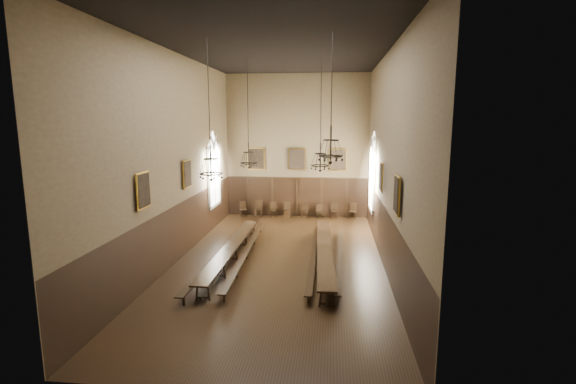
% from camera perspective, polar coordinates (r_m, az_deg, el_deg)
% --- Properties ---
extents(floor, '(9.00, 18.00, 0.02)m').
position_cam_1_polar(floor, '(18.55, -1.19, -9.56)').
color(floor, black).
rests_on(floor, ground).
extents(ceiling, '(9.00, 18.00, 0.02)m').
position_cam_1_polar(ceiling, '(17.73, -1.30, 19.12)').
color(ceiling, black).
rests_on(ceiling, ground).
extents(wall_back, '(9.00, 0.02, 9.00)m').
position_cam_1_polar(wall_back, '(26.51, 1.23, 6.26)').
color(wall_back, '#766448').
rests_on(wall_back, ground).
extents(wall_front, '(9.00, 0.02, 9.00)m').
position_cam_1_polar(wall_front, '(8.79, -8.69, -1.05)').
color(wall_front, '#766448').
rests_on(wall_front, ground).
extents(wall_left, '(0.02, 18.00, 9.00)m').
position_cam_1_polar(wall_left, '(18.69, -15.14, 4.43)').
color(wall_left, '#766448').
rests_on(wall_left, ground).
extents(wall_right, '(0.02, 18.00, 9.00)m').
position_cam_1_polar(wall_right, '(17.59, 13.53, 4.18)').
color(wall_right, '#766448').
rests_on(wall_right, ground).
extents(wainscot_panelling, '(9.00, 18.00, 2.50)m').
position_cam_1_polar(wainscot_panelling, '(18.17, -1.21, -5.81)').
color(wainscot_panelling, black).
rests_on(wainscot_panelling, floor).
extents(table_left, '(0.69, 9.18, 0.72)m').
position_cam_1_polar(table_left, '(18.71, -7.68, -8.28)').
color(table_left, black).
rests_on(table_left, floor).
extents(table_right, '(1.00, 9.41, 0.73)m').
position_cam_1_polar(table_right, '(18.26, 5.02, -8.67)').
color(table_right, black).
rests_on(table_right, floor).
extents(bench_left_outer, '(0.66, 10.64, 0.48)m').
position_cam_1_polar(bench_left_outer, '(19.11, -8.59, -8.09)').
color(bench_left_outer, black).
rests_on(bench_left_outer, floor).
extents(bench_left_inner, '(0.60, 9.72, 0.44)m').
position_cam_1_polar(bench_left_inner, '(18.89, -5.69, -8.32)').
color(bench_left_inner, black).
rests_on(bench_left_inner, floor).
extents(bench_right_inner, '(0.28, 9.09, 0.41)m').
position_cam_1_polar(bench_right_inner, '(18.47, 3.54, -8.78)').
color(bench_right_inner, black).
rests_on(bench_right_inner, floor).
extents(bench_right_outer, '(0.54, 9.05, 0.41)m').
position_cam_1_polar(bench_right_outer, '(18.57, 7.09, -8.73)').
color(bench_right_outer, black).
rests_on(bench_right_outer, floor).
extents(chair_0, '(0.54, 0.54, 0.96)m').
position_cam_1_polar(chair_0, '(27.07, -6.13, -2.73)').
color(chair_0, black).
rests_on(chair_0, floor).
extents(chair_1, '(0.47, 0.47, 1.04)m').
position_cam_1_polar(chair_1, '(26.96, -4.04, -2.70)').
color(chair_1, black).
rests_on(chair_1, floor).
extents(chair_2, '(0.47, 0.47, 0.94)m').
position_cam_1_polar(chair_2, '(26.80, -2.02, -2.83)').
color(chair_2, black).
rests_on(chair_2, floor).
extents(chair_3, '(0.44, 0.44, 0.93)m').
position_cam_1_polar(chair_3, '(26.75, -0.12, -2.85)').
color(chair_3, black).
rests_on(chair_3, floor).
extents(chair_4, '(0.42, 0.42, 0.89)m').
position_cam_1_polar(chair_4, '(26.67, 2.29, -2.92)').
color(chair_4, black).
rests_on(chair_4, floor).
extents(chair_5, '(0.46, 0.46, 0.87)m').
position_cam_1_polar(chair_5, '(26.51, 4.37, -3.04)').
color(chair_5, black).
rests_on(chair_5, floor).
extents(chair_6, '(0.43, 0.43, 0.96)m').
position_cam_1_polar(chair_6, '(26.59, 6.34, -2.97)').
color(chair_6, black).
rests_on(chair_6, floor).
extents(chair_7, '(0.53, 0.53, 0.97)m').
position_cam_1_polar(chair_7, '(26.61, 8.81, -3.01)').
color(chair_7, black).
rests_on(chair_7, floor).
extents(chandelier_back_left, '(0.80, 0.80, 5.03)m').
position_cam_1_polar(chandelier_back_left, '(20.01, -5.42, 4.96)').
color(chandelier_back_left, black).
rests_on(chandelier_back_left, ceiling).
extents(chandelier_back_right, '(0.88, 0.88, 5.14)m').
position_cam_1_polar(chandelier_back_right, '(19.77, 4.44, 4.57)').
color(chandelier_back_right, black).
rests_on(chandelier_back_right, ceiling).
extents(chandelier_front_left, '(0.85, 0.85, 4.96)m').
position_cam_1_polar(chandelier_front_left, '(15.59, -10.51, 3.67)').
color(chandelier_front_left, black).
rests_on(chandelier_front_left, ceiling).
extents(chandelier_front_right, '(0.84, 0.84, 4.23)m').
position_cam_1_polar(chandelier_front_right, '(14.43, 5.86, 6.03)').
color(chandelier_front_right, black).
rests_on(chandelier_front_right, ceiling).
extents(portrait_back_0, '(1.10, 0.12, 1.40)m').
position_cam_1_polar(portrait_back_0, '(26.79, -4.36, 4.55)').
color(portrait_back_0, gold).
rests_on(portrait_back_0, wall_back).
extents(portrait_back_1, '(1.10, 0.12, 1.40)m').
position_cam_1_polar(portrait_back_1, '(26.45, 1.20, 4.51)').
color(portrait_back_1, gold).
rests_on(portrait_back_1, wall_back).
extents(portrait_back_2, '(1.10, 0.12, 1.40)m').
position_cam_1_polar(portrait_back_2, '(26.36, 6.86, 4.42)').
color(portrait_back_2, gold).
rests_on(portrait_back_2, wall_back).
extents(portrait_left_0, '(0.12, 1.00, 1.30)m').
position_cam_1_polar(portrait_left_0, '(19.66, -13.64, 2.40)').
color(portrait_left_0, gold).
rests_on(portrait_left_0, wall_left).
extents(portrait_left_1, '(0.12, 1.00, 1.30)m').
position_cam_1_polar(portrait_left_1, '(15.54, -19.17, 0.23)').
color(portrait_left_1, gold).
rests_on(portrait_left_1, wall_left).
extents(portrait_right_0, '(0.12, 1.00, 1.30)m').
position_cam_1_polar(portrait_right_0, '(18.65, 12.65, 2.05)').
color(portrait_right_0, gold).
rests_on(portrait_right_0, wall_right).
extents(portrait_right_1, '(0.12, 1.00, 1.30)m').
position_cam_1_polar(portrait_right_1, '(14.24, 14.68, -0.38)').
color(portrait_right_1, gold).
rests_on(portrait_right_1, wall_right).
extents(window_right, '(0.20, 2.20, 4.60)m').
position_cam_1_polar(window_right, '(23.13, 11.49, 2.80)').
color(window_right, white).
rests_on(window_right, wall_right).
extents(window_left, '(0.20, 2.20, 4.60)m').
position_cam_1_polar(window_left, '(23.96, -10.13, 3.09)').
color(window_left, white).
rests_on(window_left, wall_left).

